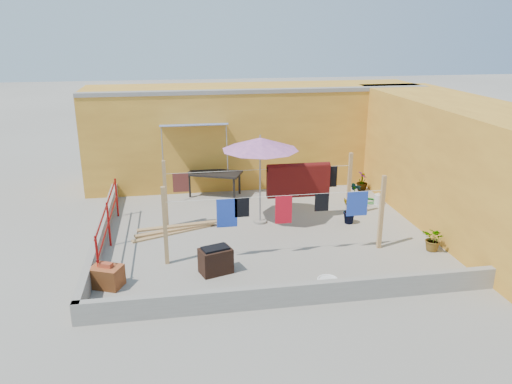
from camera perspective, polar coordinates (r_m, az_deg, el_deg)
ground at (r=12.92m, az=1.08°, el=-4.58°), size 80.00×80.00×0.00m
wall_back at (r=16.95m, az=-0.18°, el=6.70°), size 11.00×3.27×3.21m
wall_right at (r=14.27m, az=22.14°, el=3.06°), size 2.40×9.00×3.20m
parapet_front at (r=9.69m, az=5.09°, el=-11.52°), size 8.30×0.16×0.44m
parapet_left at (r=12.77m, az=-17.28°, el=-4.66°), size 0.16×7.30×0.44m
red_railing at (r=12.37m, az=-16.55°, el=-2.84°), size 0.05×4.20×1.10m
clothesline_rig at (r=13.19m, az=4.23°, el=0.78°), size 5.09×2.35×1.80m
patio_umbrella at (r=12.88m, az=0.48°, el=5.47°), size 2.06×2.06×2.41m
outdoor_table at (r=15.50m, az=-4.76°, el=2.01°), size 1.81×1.37×0.76m
brick_stack at (r=10.68m, az=-16.68°, el=-9.22°), size 0.73×0.65×0.53m
lumber_pile at (r=13.05m, az=-9.20°, el=-4.25°), size 2.23×0.94×0.14m
brazier at (r=10.79m, az=-4.63°, el=-7.78°), size 0.76×0.62×0.60m
white_basin at (r=10.60m, az=8.19°, el=-9.94°), size 0.44×0.44×0.08m
water_jug_a at (r=15.28m, az=13.76°, el=-0.81°), size 0.22×0.22×0.35m
water_jug_b at (r=14.62m, az=11.74°, el=-1.51°), size 0.23×0.23×0.37m
green_hose at (r=15.45m, az=12.80°, el=-1.00°), size 0.48×0.48×0.07m
plant_back_a at (r=16.11m, az=5.56°, el=1.68°), size 0.96×0.89×0.86m
plant_back_b at (r=16.38m, az=12.03°, el=1.20°), size 0.44×0.44×0.63m
plant_right_a at (r=14.78m, az=11.14°, el=-0.29°), size 0.50×0.48×0.79m
plant_right_b at (r=13.53m, az=10.58°, el=-2.12°), size 0.49×0.52×0.74m
plant_right_c at (r=12.48m, az=19.69°, el=-5.09°), size 0.68×0.70×0.59m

